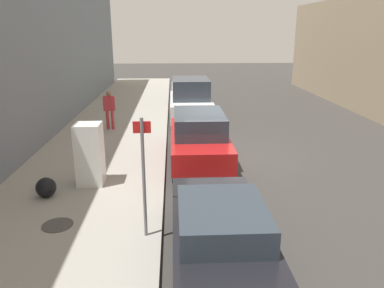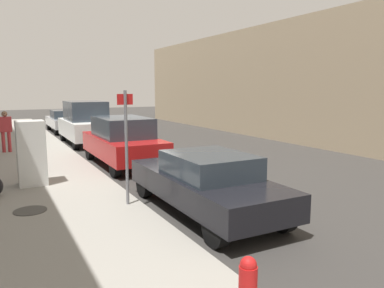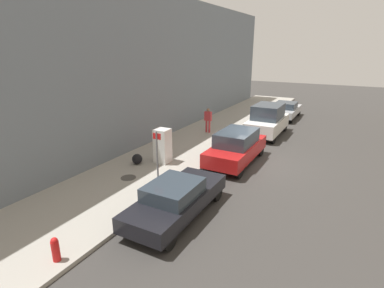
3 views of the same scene
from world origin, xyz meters
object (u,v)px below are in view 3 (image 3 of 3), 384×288
at_px(parked_sedan_dark, 176,198).
at_px(trash_bag, 137,159).
at_px(pedestrian_walking_far, 208,119).
at_px(parked_suv_red, 236,147).
at_px(street_sign_post, 157,159).
at_px(fire_hydrant, 55,249).
at_px(parked_van_white, 267,120).
at_px(parked_sedan_silver, 286,110).
at_px(discarded_refrigerator, 163,146).

bearing_deg(parked_sedan_dark, trash_bag, 143.92).
height_order(pedestrian_walking_far, parked_suv_red, pedestrian_walking_far).
distance_m(street_sign_post, parked_sedan_dark, 2.00).
distance_m(fire_hydrant, parked_van_white, 15.93).
bearing_deg(pedestrian_walking_far, parked_van_white, -94.92).
bearing_deg(pedestrian_walking_far, parked_suv_red, -169.74).
bearing_deg(fire_hydrant, parked_suv_red, 80.60).
bearing_deg(parked_suv_red, trash_bag, -145.89).
height_order(fire_hydrant, parked_sedan_silver, parked_sedan_silver).
bearing_deg(street_sign_post, discarded_refrigerator, 120.83).
bearing_deg(discarded_refrigerator, street_sign_post, -59.17).
relative_size(discarded_refrigerator, street_sign_post, 0.68).
xyz_separation_m(parked_van_white, parked_sedan_silver, (-0.00, 6.00, -0.33)).
distance_m(pedestrian_walking_far, parked_van_white, 4.10).
relative_size(fire_hydrant, pedestrian_walking_far, 0.43).
bearing_deg(parked_sedan_silver, parked_van_white, -90.00).
bearing_deg(parked_sedan_dark, parked_sedan_silver, 90.00).
xyz_separation_m(pedestrian_walking_far, parked_suv_red, (3.69, -4.25, -0.23)).
height_order(discarded_refrigerator, fire_hydrant, discarded_refrigerator).
bearing_deg(parked_sedan_silver, trash_bag, -105.96).
height_order(fire_hydrant, parked_van_white, parked_van_white).
bearing_deg(trash_bag, discarded_refrigerator, 39.72).
bearing_deg(parked_sedan_dark, pedestrian_walking_far, 109.79).
xyz_separation_m(fire_hydrant, parked_sedan_dark, (1.62, 3.80, 0.20)).
xyz_separation_m(discarded_refrigerator, trash_bag, (-1.02, -0.85, -0.63)).
relative_size(parked_suv_red, parked_sedan_silver, 1.03).
distance_m(trash_bag, parked_sedan_dark, 5.29).
bearing_deg(parked_sedan_dark, parked_van_white, 90.00).
height_order(street_sign_post, parked_suv_red, street_sign_post).
bearing_deg(pedestrian_walking_far, street_sign_post, 162.69).
bearing_deg(parked_van_white, pedestrian_walking_far, -154.23).
xyz_separation_m(trash_bag, pedestrian_walking_far, (0.58, 7.14, 0.73)).
xyz_separation_m(street_sign_post, pedestrian_walking_far, (-2.20, 9.25, -0.46)).
height_order(street_sign_post, trash_bag, street_sign_post).
bearing_deg(parked_sedan_dark, parked_suv_red, 90.00).
bearing_deg(fire_hydrant, street_sign_post, 88.40).
distance_m(street_sign_post, fire_hydrant, 4.93).
xyz_separation_m(parked_sedan_dark, parked_van_white, (0.00, 12.04, 0.35)).
xyz_separation_m(trash_bag, parked_suv_red, (4.27, 2.89, 0.50)).
xyz_separation_m(trash_bag, parked_sedan_silver, (4.27, 14.93, 0.33)).
height_order(parked_suv_red, parked_van_white, parked_van_white).
height_order(discarded_refrigerator, pedestrian_walking_far, discarded_refrigerator).
xyz_separation_m(parked_sedan_dark, parked_suv_red, (-0.00, 6.00, 0.19)).
bearing_deg(pedestrian_walking_far, parked_sedan_dark, 169.10).
bearing_deg(parked_suv_red, discarded_refrigerator, -147.82).
bearing_deg(parked_suv_red, street_sign_post, -106.60).
distance_m(parked_suv_red, parked_sedan_silver, 12.04).
xyz_separation_m(pedestrian_walking_far, parked_sedan_dark, (3.69, -10.26, -0.42)).
distance_m(street_sign_post, parked_sedan_silver, 17.12).
xyz_separation_m(parked_suv_red, parked_van_white, (0.00, 6.03, 0.16)).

